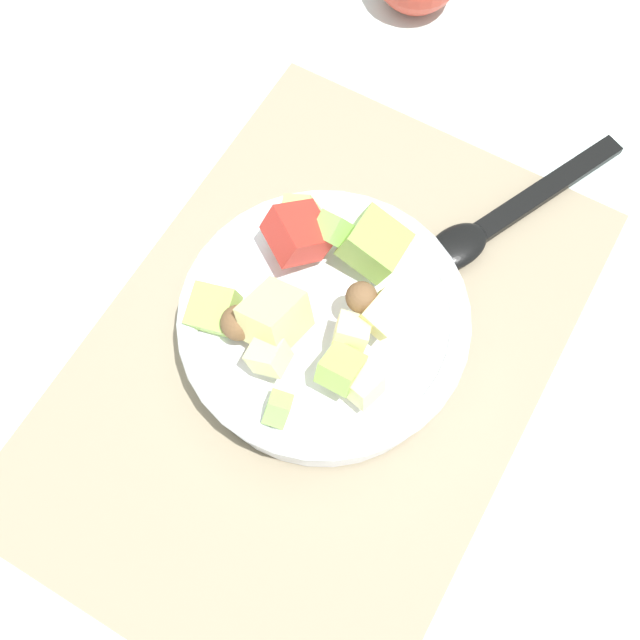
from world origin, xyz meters
name	(u,v)px	position (x,y,z in m)	size (l,w,h in m)	color
ground_plane	(316,358)	(0.00, 0.00, 0.00)	(2.40, 2.40, 0.00)	silver
placemat	(316,356)	(0.00, 0.00, 0.00)	(0.48, 0.33, 0.01)	gray
salad_bowl	(319,322)	(0.01, 0.00, 0.04)	(0.21, 0.21, 0.11)	white
serving_spoon	(495,222)	(0.17, -0.07, 0.01)	(0.20, 0.11, 0.01)	black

